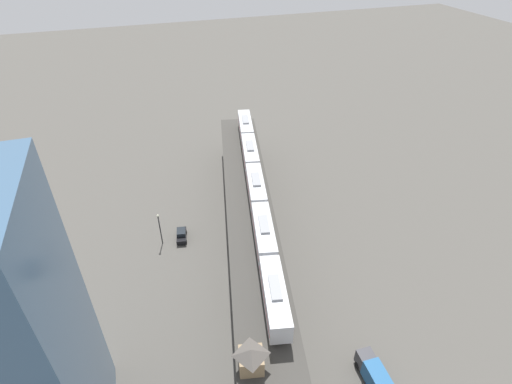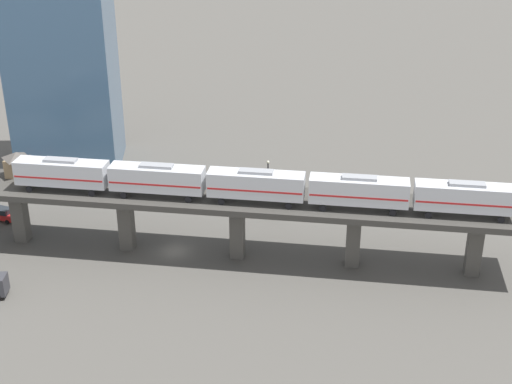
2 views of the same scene
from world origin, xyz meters
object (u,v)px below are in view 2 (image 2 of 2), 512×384
(street_car_black, at_px, (272,208))
(subway_train, at_px, (256,184))
(signal_hut, at_px, (18,163))
(office_tower, at_px, (63,62))
(street_lamp, at_px, (268,178))
(street_car_red, at_px, (3,214))

(street_car_black, bearing_deg, subway_train, 166.63)
(subway_train, bearing_deg, signal_hut, 70.75)
(street_car_black, distance_m, office_tower, 42.17)
(signal_hut, relative_size, street_lamp, 0.55)
(street_car_black, bearing_deg, street_car_red, 88.73)
(office_tower, bearing_deg, signal_hut, 173.51)
(street_car_black, height_order, street_lamp, street_lamp)
(subway_train, distance_m, street_lamp, 19.50)
(street_car_red, bearing_deg, signal_hut, -132.92)
(street_car_red, bearing_deg, office_tower, -19.02)
(signal_hut, bearing_deg, street_lamp, -78.75)
(street_car_red, xyz_separation_m, street_lamp, (2.89, -38.93, 3.17))
(signal_hut, bearing_deg, subway_train, -109.25)
(subway_train, distance_m, office_tower, 46.20)
(street_lamp, bearing_deg, office_tower, 60.98)
(street_car_black, distance_m, street_lamp, 4.93)
(office_tower, bearing_deg, street_lamp, -119.02)
(street_car_red, bearing_deg, subway_train, -112.72)
(signal_hut, distance_m, street_car_black, 36.27)
(subway_train, xyz_separation_m, signal_hut, (11.00, 31.50, -0.74))
(subway_train, distance_m, street_car_red, 40.14)
(street_car_black, relative_size, street_car_red, 0.98)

